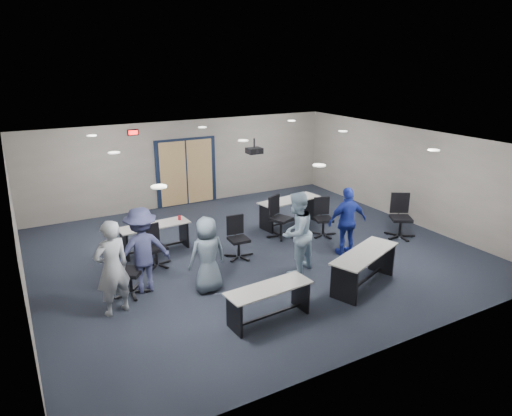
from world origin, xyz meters
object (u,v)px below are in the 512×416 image
chair_back_d (324,218)px  person_navy (347,221)px  chair_loose_right (401,217)px  table_front_left (269,298)px  person_plaid (207,255)px  table_back_left (155,233)px  person_back (142,250)px  table_front_right (364,263)px  chair_back_a (156,246)px  person_lightblue (296,233)px  chair_back_b (239,238)px  person_gray (112,268)px  table_back_right (289,207)px  chair_back_c (281,217)px  chair_loose_left (129,270)px

chair_back_d → person_navy: person_navy is taller
chair_loose_right → person_navy: bearing=-145.4°
table_front_left → person_plaid: bearing=104.4°
table_back_left → person_back: (-0.79, -1.83, 0.41)m
chair_loose_right → table_front_right: bearing=-118.8°
chair_back_a → person_lightblue: (2.62, -1.75, 0.43)m
table_front_left → chair_back_b: bearing=70.4°
table_front_left → person_gray: person_gray is taller
table_front_left → chair_back_d: (3.37, 2.86, 0.06)m
chair_back_d → person_back: (-5.02, -0.67, 0.38)m
person_plaid → person_lightblue: size_ratio=0.86×
table_back_right → chair_back_b: 2.64m
chair_back_a → chair_back_c: chair_back_c is taller
chair_loose_right → person_gray: (-7.43, -0.19, 0.33)m
chair_back_b → chair_loose_right: bearing=-8.0°
person_lightblue → chair_loose_right: bearing=162.5°
table_back_right → person_lightblue: (-1.51, -2.59, 0.40)m
table_front_right → table_front_left: bearing=162.7°
table_back_left → chair_loose_left: chair_loose_left is taller
table_back_right → person_lightblue: person_lightblue is taller
person_gray → person_plaid: person_gray is taller
person_plaid → chair_back_a: bearing=-71.8°
chair_back_b → person_lightblue: (0.77, -1.25, 0.41)m
chair_back_d → person_lightblue: 2.36m
table_front_left → person_plaid: (-0.51, 1.56, 0.34)m
table_front_right → person_gray: person_gray is taller
person_plaid → person_navy: bearing=180.0°
chair_loose_right → person_navy: person_navy is taller
table_front_left → person_navy: 3.54m
person_back → chair_back_d: bearing=-172.3°
chair_loose_right → table_back_left: bearing=-170.4°
person_gray → person_navy: bearing=164.5°
chair_loose_left → person_back: bearing=-47.0°
chair_back_d → person_navy: size_ratio=0.61×
person_navy → chair_back_c: bearing=-54.9°
chair_back_b → table_front_right: bearing=-53.5°
person_plaid → chair_loose_left: bearing=-24.4°
chair_loose_left → chair_loose_right: chair_loose_right is taller
chair_loose_left → person_navy: person_navy is taller
person_back → table_front_right: bearing=153.3°
chair_back_c → chair_back_a: bearing=158.2°
person_lightblue → person_back: size_ratio=1.03×
table_front_right → chair_back_a: size_ratio=2.04×
table_front_left → chair_back_a: bearing=105.0°
table_back_right → chair_back_a: chair_back_a is taller
person_lightblue → chair_back_a: bearing=-56.8°
chair_back_b → table_back_left: bearing=144.3°
table_front_right → chair_back_a: chair_back_a is taller
chair_back_d → chair_back_a: bearing=-165.6°
chair_loose_right → chair_back_c: bearing=-179.2°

